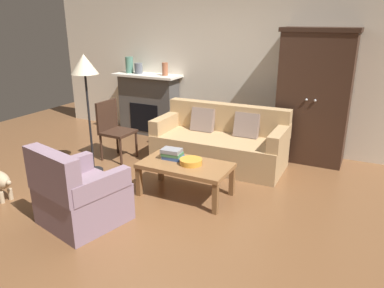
{
  "coord_description": "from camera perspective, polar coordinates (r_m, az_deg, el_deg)",
  "views": [
    {
      "loc": [
        2.19,
        -3.37,
        2.09
      ],
      "look_at": [
        0.18,
        0.64,
        0.55
      ],
      "focal_mm": 34.5,
      "sensor_mm": 36.0,
      "label": 1
    }
  ],
  "objects": [
    {
      "name": "back_wall",
      "position": [
        6.35,
        6.41,
        12.59
      ],
      "size": [
        7.2,
        0.1,
        2.8
      ],
      "primitive_type": "cube",
      "color": "silver",
      "rests_on": "ground"
    },
    {
      "name": "coffee_table",
      "position": [
        4.48,
        -1.02,
        -3.69
      ],
      "size": [
        1.1,
        0.6,
        0.42
      ],
      "color": "olive",
      "rests_on": "ground"
    },
    {
      "name": "ground_plane",
      "position": [
        4.53,
        -5.74,
        -8.65
      ],
      "size": [
        9.6,
        9.6,
        0.0
      ],
      "primitive_type": "plane",
      "color": "brown"
    },
    {
      "name": "side_chair_wooden",
      "position": [
        5.79,
        -12.09,
        2.69
      ],
      "size": [
        0.46,
        0.46,
        0.9
      ],
      "color": "#382319",
      "rests_on": "ground"
    },
    {
      "name": "armoire",
      "position": [
        5.75,
        18.33,
        6.93
      ],
      "size": [
        1.06,
        0.57,
        1.97
      ],
      "color": "#382319",
      "rests_on": "ground"
    },
    {
      "name": "mantel_vase_slate",
      "position": [
        6.93,
        -8.27,
        11.5
      ],
      "size": [
        0.15,
        0.15,
        0.19
      ],
      "primitive_type": "cylinder",
      "color": "#565B66",
      "rests_on": "fireplace"
    },
    {
      "name": "couch",
      "position": [
        5.5,
        4.38,
        0.07
      ],
      "size": [
        1.93,
        0.88,
        0.86
      ],
      "color": "tan",
      "rests_on": "ground"
    },
    {
      "name": "floor_lamp",
      "position": [
        5.13,
        -16.24,
        10.74
      ],
      "size": [
        0.36,
        0.36,
        1.65
      ],
      "color": "black",
      "rests_on": "ground"
    },
    {
      "name": "fruit_bowl",
      "position": [
        4.44,
        -0.17,
        -2.73
      ],
      "size": [
        0.27,
        0.27,
        0.07
      ],
      "primitive_type": "cylinder",
      "color": "orange",
      "rests_on": "coffee_table"
    },
    {
      "name": "fireplace",
      "position": [
        6.96,
        -6.7,
        6.19
      ],
      "size": [
        1.26,
        0.48,
        1.12
      ],
      "color": "#4C4947",
      "rests_on": "ground"
    },
    {
      "name": "book_stack",
      "position": [
        4.6,
        -3.07,
        -1.53
      ],
      "size": [
        0.26,
        0.19,
        0.13
      ],
      "color": "#38569E",
      "rests_on": "coffee_table"
    },
    {
      "name": "mantel_vase_jade",
      "position": [
        7.04,
        -9.66,
        11.96
      ],
      "size": [
        0.14,
        0.14,
        0.29
      ],
      "primitive_type": "cylinder",
      "color": "slate",
      "rests_on": "fireplace"
    },
    {
      "name": "armchair_near_left",
      "position": [
        4.09,
        -17.1,
        -7.7
      ],
      "size": [
        0.92,
        0.92,
        0.88
      ],
      "color": "gray",
      "rests_on": "ground"
    },
    {
      "name": "mantel_vase_terracotta",
      "position": [
        6.63,
        -4.2,
        11.48
      ],
      "size": [
        0.1,
        0.1,
        0.23
      ],
      "primitive_type": "cylinder",
      "color": "#A86042",
      "rests_on": "fireplace"
    }
  ]
}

